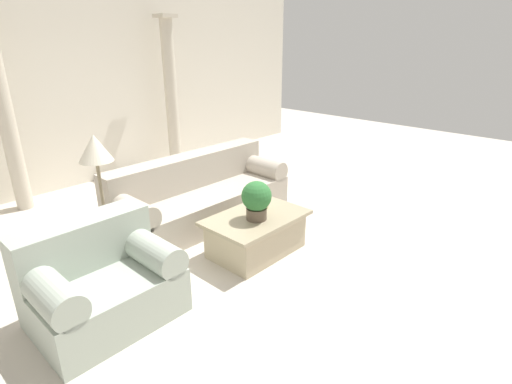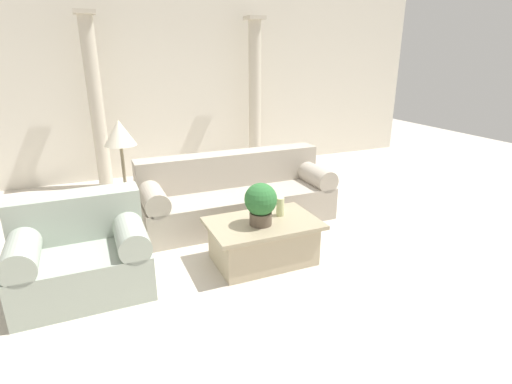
% 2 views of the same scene
% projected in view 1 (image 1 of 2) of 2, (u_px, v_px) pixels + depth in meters
% --- Properties ---
extents(ground_plane, '(16.00, 16.00, 0.00)m').
position_uv_depth(ground_plane, '(220.00, 241.00, 4.81)').
color(ground_plane, beige).
extents(wall_back, '(10.00, 0.06, 3.20)m').
position_uv_depth(wall_back, '(79.00, 84.00, 6.26)').
color(wall_back, silver).
rests_on(wall_back, ground_plane).
extents(sofa_long, '(2.42, 0.87, 0.85)m').
position_uv_depth(sofa_long, '(200.00, 196.00, 5.26)').
color(sofa_long, '#ADA393').
rests_on(sofa_long, ground_plane).
extents(loveseat, '(1.15, 0.87, 0.85)m').
position_uv_depth(loveseat, '(100.00, 280.00, 3.40)').
color(loveseat, '#A5B0A1').
rests_on(loveseat, ground_plane).
extents(coffee_table, '(1.12, 0.74, 0.45)m').
position_uv_depth(coffee_table, '(256.00, 234.00, 4.49)').
color(coffee_table, tan).
rests_on(coffee_table, ground_plane).
extents(potted_plant, '(0.33, 0.33, 0.43)m').
position_uv_depth(potted_plant, '(257.00, 199.00, 4.25)').
color(potted_plant, brown).
rests_on(potted_plant, coffee_table).
extents(pillar_candle, '(0.08, 0.08, 0.20)m').
position_uv_depth(pillar_candle, '(265.00, 200.00, 4.58)').
color(pillar_candle, beige).
rests_on(pillar_candle, coffee_table).
extents(floor_lamp, '(0.34, 0.34, 1.40)m').
position_uv_depth(floor_lamp, '(96.00, 158.00, 4.00)').
color(floor_lamp, gray).
rests_on(floor_lamp, ground_plane).
extents(column_left, '(0.30, 0.30, 2.65)m').
position_uv_depth(column_left, '(5.00, 113.00, 5.26)').
color(column_left, beige).
rests_on(column_left, ground_plane).
extents(column_right, '(0.30, 0.30, 2.65)m').
position_uv_depth(column_right, '(171.00, 94.00, 7.08)').
color(column_right, beige).
rests_on(column_right, ground_plane).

